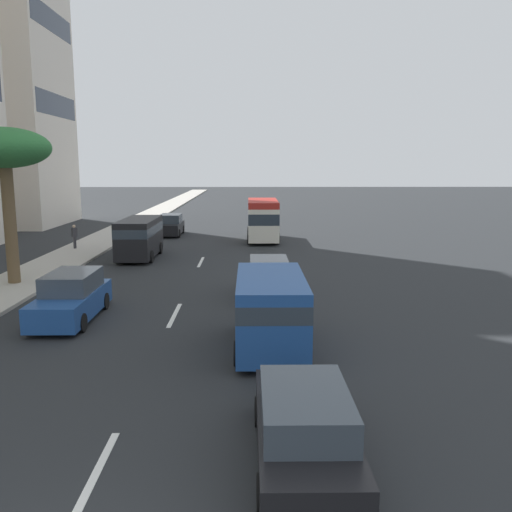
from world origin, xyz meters
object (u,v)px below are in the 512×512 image
Objects in this scene: van_seventh at (271,308)px; palm_tree at (4,152)px; car_third at (171,225)px; pedestrian_near_lamp at (14,255)px; car_sixth at (269,278)px; car_fourth at (71,298)px; minibus_lead at (263,219)px; pedestrian_mid_block at (74,235)px; van_second at (140,236)px; car_fifth at (304,428)px.

van_seventh is 0.66× the size of palm_tree.
car_third is 16.84m from pedestrian_near_lamp.
car_fourth is at bearing 115.00° from car_sixth.
car_third is (3.12, 7.26, -0.86)m from minibus_lead.
pedestrian_mid_block reaches higher than car_sixth.
car_sixth is at bearing -100.42° from palm_tree.
pedestrian_near_lamp reaches higher than car_sixth.
car_third is 1.04× the size of car_sixth.
minibus_lead is 23.63m from van_seventh.
van_second is 23.81m from car_fifth.
van_second is 1.29× the size of car_third.
pedestrian_near_lamp is at bearing -144.86° from car_fourth.
car_sixth is at bearing 179.41° from minibus_lead.
palm_tree is (8.81, 11.58, 4.83)m from van_seventh.
van_second is at bearing 134.60° from minibus_lead.
minibus_lead reaches higher than pedestrian_mid_block.
palm_tree is at bearing 122.13° from pedestrian_near_lamp.
pedestrian_mid_block is at bearing -162.55° from car_fourth.
palm_tree is at bearing 79.58° from car_sixth.
car_fourth is (-12.90, -0.12, -0.55)m from van_second.
van_second is 0.76× the size of palm_tree.
car_fifth is at bearing 12.37° from car_third.
car_sixth reaches higher than car_third.
palm_tree is at bearing 36.83° from pedestrian_mid_block.
palm_tree reaches higher than minibus_lead.
pedestrian_mid_block reaches higher than car_third.
minibus_lead is 1.32× the size of car_fourth.
car_fourth reaches higher than car_sixth.
car_third is 9.22m from pedestrian_mid_block.
car_fifth is at bearing -176.72° from van_seventh.
van_seventh is at bearing 179.13° from minibus_lead.
pedestrian_near_lamp is (-12.78, 12.79, -0.56)m from minibus_lead.
palm_tree reaches higher than pedestrian_near_lamp.
car_fourth is 1.01× the size of van_seventh.
car_third is 33.93m from car_fifth.
van_second is (-7.46, 7.57, -0.28)m from minibus_lead.
minibus_lead reaches higher than van_seventh.
car_sixth is 0.57× the size of palm_tree.
van_seventh is 16.50m from pedestrian_near_lamp.
car_sixth is 2.58× the size of pedestrian_mid_block.
car_fourth is 1.17× the size of car_sixth.
car_sixth is 13.10m from palm_tree.
minibus_lead is at bearing 144.01° from pedestrian_mid_block.
minibus_lead is 3.99× the size of pedestrian_mid_block.
car_fourth is at bearing -141.05° from palm_tree.
van_seventh reaches higher than pedestrian_near_lamp.
van_seventh reaches higher than car_sixth.
van_seventh reaches higher than car_fifth.
car_fourth is at bearing 134.55° from pedestrian_near_lamp.
pedestrian_near_lamp is 5.50m from palm_tree.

